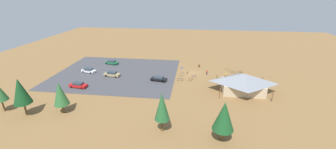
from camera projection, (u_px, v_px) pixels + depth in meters
ground at (192, 74)px, 65.75m from camera, size 160.00×160.00×0.00m
parking_lot_asphalt at (117, 73)px, 66.20m from camera, size 36.74×30.26×0.05m
bike_pavilion at (243, 82)px, 52.87m from camera, size 12.26×8.76×5.02m
trash_bin at (199, 66)px, 71.12m from camera, size 0.60×0.60×0.90m
lot_sign at (182, 69)px, 65.27m from camera, size 0.56×0.08×2.20m
pine_far_west at (60, 94)px, 43.25m from camera, size 3.01×3.01×6.97m
pine_west at (20, 91)px, 41.82m from camera, size 3.39×3.39×8.24m
pine_midwest at (224, 116)px, 34.80m from camera, size 3.61×3.61×7.42m
pine_east at (162, 107)px, 37.08m from camera, size 2.73×2.73×7.73m
bicycle_purple_near_sign at (242, 74)px, 64.61m from camera, size 1.17×1.21×0.84m
bicycle_blue_edge_south at (194, 76)px, 63.15m from camera, size 1.68×0.54×0.82m
bicycle_black_back_row at (187, 73)px, 65.31m from camera, size 0.52×1.77×0.88m
bicycle_green_yard_left at (233, 72)px, 66.01m from camera, size 1.58×0.82×0.79m
bicycle_white_front_row at (182, 75)px, 63.95m from camera, size 1.61×0.69×0.81m
bicycle_teal_yard_right at (180, 79)px, 60.46m from camera, size 1.71×0.60×0.81m
bicycle_red_lone_west at (240, 72)px, 66.24m from camera, size 1.71×0.48×0.81m
bicycle_orange_edge_north at (190, 80)px, 60.40m from camera, size 1.32×1.29×0.87m
bicycle_yellow_by_bin at (228, 69)px, 68.28m from camera, size 1.61×0.79×0.81m
car_white_second_row at (89, 70)px, 66.35m from camera, size 4.75×2.85×1.38m
car_black_far_end at (159, 79)px, 60.16m from camera, size 4.78×2.47×1.28m
car_red_end_stall at (78, 85)px, 56.06m from camera, size 4.83×2.34×1.43m
car_tan_mid_lot at (112, 74)px, 63.33m from camera, size 4.97×2.32×1.50m
car_green_near_entry at (112, 62)px, 73.94m from camera, size 4.82×2.93×1.36m
visitor_near_lot at (226, 75)px, 62.01m from camera, size 0.38×0.40×1.81m
visitor_crossing_yard at (207, 72)px, 64.67m from camera, size 0.36×0.36×1.72m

